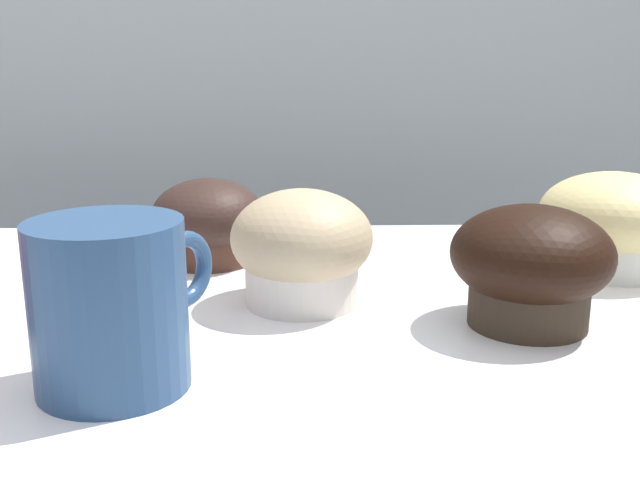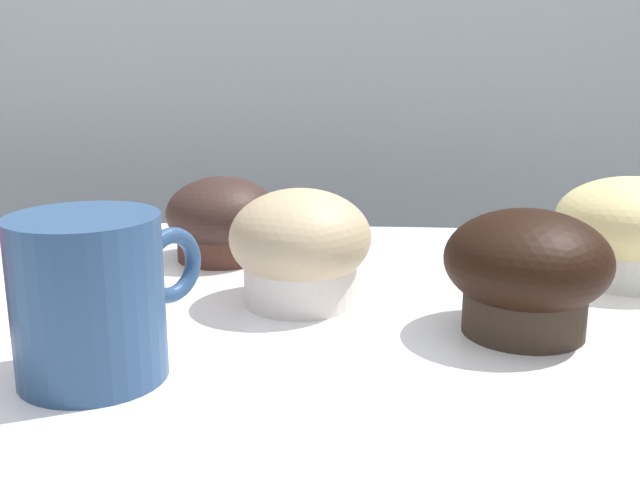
# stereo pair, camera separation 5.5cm
# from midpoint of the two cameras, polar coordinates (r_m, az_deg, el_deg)

# --- Properties ---
(wall_back) EXTENTS (3.20, 0.10, 1.80)m
(wall_back) POSITION_cam_midpoint_polar(r_m,az_deg,el_deg) (1.08, -7.37, 1.76)
(wall_back) COLOR #A8B2B7
(wall_back) RESTS_ON ground
(muffin_front_center) EXTENTS (0.10, 0.10, 0.09)m
(muffin_front_center) POSITION_cam_midpoint_polar(r_m,az_deg,el_deg) (0.54, -4.31, -0.66)
(muffin_front_center) COLOR silver
(muffin_front_center) RESTS_ON display_counter
(muffin_back_left) EXTENTS (0.11, 0.11, 0.08)m
(muffin_back_left) POSITION_cam_midpoint_polar(r_m,az_deg,el_deg) (0.51, 12.82, -1.90)
(muffin_back_left) COLOR #33271D
(muffin_back_left) RESTS_ON display_counter
(muffin_back_right) EXTENTS (0.12, 0.12, 0.08)m
(muffin_back_right) POSITION_cam_midpoint_polar(r_m,az_deg,el_deg) (0.66, 19.28, 1.29)
(muffin_back_right) COLOR silver
(muffin_back_right) RESTS_ON display_counter
(muffin_front_left) EXTENTS (0.10, 0.10, 0.07)m
(muffin_front_left) POSITION_cam_midpoint_polar(r_m,az_deg,el_deg) (0.66, -11.20, 1.29)
(muffin_front_left) COLOR #482B21
(muffin_front_left) RESTS_ON display_counter
(coffee_cup) EXTENTS (0.09, 0.12, 0.09)m
(coffee_cup) POSITION_cam_midpoint_polar(r_m,az_deg,el_deg) (0.43, -19.20, -4.48)
(coffee_cup) COLOR navy
(coffee_cup) RESTS_ON display_counter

